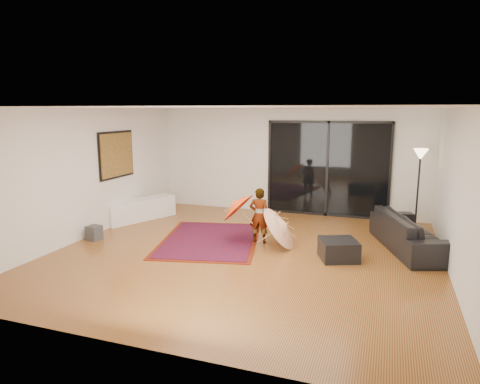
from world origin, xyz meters
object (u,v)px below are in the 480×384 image
at_px(sofa, 412,232).
at_px(ottoman, 338,250).
at_px(media_console, 140,210).
at_px(child, 259,215).

xyz_separation_m(sofa, ottoman, (-1.26, -1.04, -0.16)).
relative_size(media_console, child, 1.62).
relative_size(ottoman, child, 0.56).
bearing_deg(child, sofa, -174.57).
bearing_deg(child, ottoman, 158.27).
xyz_separation_m(sofa, child, (-2.90, -0.55, 0.22)).
height_order(media_console, sofa, sofa).
bearing_deg(child, media_console, -18.91).
relative_size(media_console, ottoman, 2.90).
height_order(sofa, ottoman, sofa).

